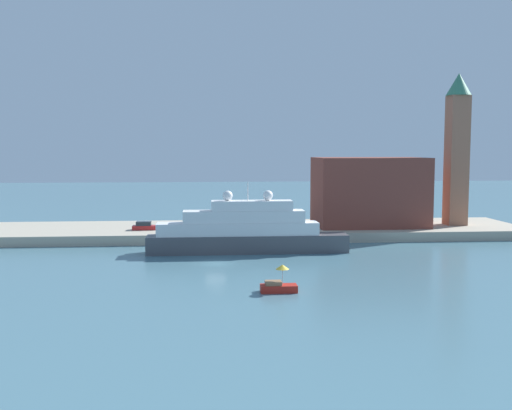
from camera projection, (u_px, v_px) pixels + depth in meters
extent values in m
plane|color=slate|center=(215.00, 264.00, 80.52)|extent=(400.00, 400.00, 0.00)
cube|color=#ADA38E|center=(213.00, 231.00, 106.24)|extent=(110.00, 20.02, 1.65)
cube|color=#4C4C51|center=(248.00, 244.00, 89.13)|extent=(29.86, 4.01, 2.67)
cube|color=white|center=(238.00, 229.00, 88.79)|extent=(23.89, 3.69, 1.87)
cube|color=white|center=(244.00, 216.00, 88.70)|extent=(17.92, 3.37, 1.78)
cube|color=white|center=(252.00, 205.00, 88.64)|extent=(11.95, 3.05, 1.47)
cylinder|color=silver|center=(248.00, 191.00, 88.40)|extent=(0.16, 0.16, 2.73)
sphere|color=white|center=(268.00, 195.00, 88.70)|extent=(1.50, 1.50, 1.50)
sphere|color=white|center=(228.00, 196.00, 88.20)|extent=(1.50, 1.50, 1.50)
cube|color=#B22319|center=(279.00, 288.00, 64.59)|extent=(3.97, 1.67, 0.80)
cube|color=#8C6647|center=(273.00, 283.00, 64.49)|extent=(1.75, 1.34, 0.44)
cylinder|color=#B2B2B2|center=(282.00, 277.00, 64.51)|extent=(0.06, 0.06, 1.71)
cone|color=gold|center=(282.00, 267.00, 64.41)|extent=(1.46, 1.46, 0.51)
cube|color=brown|center=(369.00, 192.00, 107.42)|extent=(19.18, 12.45, 12.22)
cube|color=#9E664C|center=(457.00, 161.00, 107.84)|extent=(3.45, 3.45, 23.25)
cone|color=#387A5B|center=(459.00, 84.00, 106.57)|extent=(4.48, 4.48, 3.96)
cube|color=#B21E1E|center=(145.00, 228.00, 102.12)|extent=(4.23, 1.84, 0.74)
cube|color=#262D33|center=(144.00, 223.00, 102.03)|extent=(2.54, 1.66, 0.69)
cylinder|color=#334C8C|center=(179.00, 228.00, 99.39)|extent=(0.36, 0.36, 1.41)
sphere|color=tan|center=(179.00, 223.00, 99.31)|extent=(0.24, 0.24, 0.24)
cylinder|color=black|center=(207.00, 231.00, 97.49)|extent=(0.42, 0.42, 0.88)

